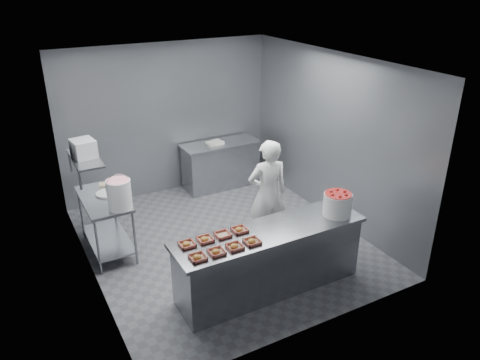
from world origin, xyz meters
name	(u,v)px	position (x,y,z in m)	size (l,w,h in m)	color
floor	(224,241)	(0.00, 0.00, 0.00)	(4.50, 4.50, 0.00)	#4C4C51
ceiling	(221,62)	(0.00, 0.00, 2.80)	(4.50, 4.50, 0.00)	white
wall_back	(168,120)	(0.00, 2.25, 1.40)	(4.00, 0.04, 2.80)	slate
wall_left	(82,187)	(-2.00, 0.00, 1.40)	(0.04, 4.50, 2.80)	slate
wall_right	(331,138)	(2.00, 0.00, 1.40)	(0.04, 4.50, 2.80)	slate
service_counter	(269,259)	(0.00, -1.35, 0.45)	(2.60, 0.70, 0.90)	slate
prep_table	(106,216)	(-1.65, 0.60, 0.59)	(0.60, 1.20, 0.90)	slate
back_counter	(221,165)	(0.90, 1.90, 0.45)	(1.50, 0.60, 0.90)	slate
wall_shelf	(85,158)	(-1.82, 0.60, 1.55)	(0.35, 0.90, 0.03)	slate
tray_0	(198,257)	(-1.08, -1.51, 0.92)	(0.19, 0.18, 0.06)	tan
tray_1	(216,252)	(-0.84, -1.51, 0.92)	(0.19, 0.18, 0.06)	tan
tray_2	(235,246)	(-0.60, -1.51, 0.92)	(0.19, 0.18, 0.06)	tan
tray_3	(252,241)	(-0.36, -1.51, 0.92)	(0.19, 0.18, 0.06)	tan
tray_4	(187,244)	(-1.08, -1.19, 0.92)	(0.19, 0.18, 0.06)	tan
tray_5	(205,239)	(-0.84, -1.19, 0.92)	(0.19, 0.18, 0.06)	tan
tray_6	(223,234)	(-0.60, -1.19, 0.92)	(0.19, 0.18, 0.04)	tan
tray_7	(240,230)	(-0.36, -1.19, 0.92)	(0.19, 0.18, 0.06)	tan
worker	(267,194)	(0.57, -0.35, 0.85)	(0.62, 0.41, 1.71)	white
strawberry_tub	(337,203)	(1.01, -1.43, 1.07)	(0.38, 0.38, 0.32)	silver
glaze_bucket	(119,194)	(-1.51, 0.16, 1.12)	(0.35, 0.33, 0.51)	silver
bucket_lid	(107,193)	(-1.57, 0.69, 0.91)	(0.33, 0.33, 0.03)	silver
rag	(104,184)	(-1.53, 1.04, 0.91)	(0.15, 0.13, 0.02)	#CCB28C
appliance	(83,148)	(-1.82, 0.62, 1.69)	(0.29, 0.33, 0.25)	gray
paper_stack	(215,143)	(0.78, 1.90, 0.92)	(0.30, 0.22, 0.05)	silver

